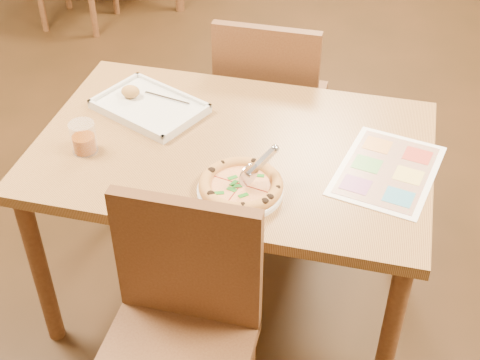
% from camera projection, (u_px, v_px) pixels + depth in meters
% --- Properties ---
extents(dining_table, '(1.30, 0.85, 0.72)m').
position_uv_depth(dining_table, '(233.00, 165.00, 2.26)').
color(dining_table, '#A27841').
rests_on(dining_table, ground).
extents(chair_near, '(0.42, 0.42, 0.47)m').
position_uv_depth(chair_near, '(180.00, 313.00, 1.85)').
color(chair_near, brown).
rests_on(chair_near, ground).
extents(chair_far, '(0.42, 0.42, 0.47)m').
position_uv_depth(chair_far, '(269.00, 92.00, 2.76)').
color(chair_far, brown).
rests_on(chair_far, ground).
extents(plate, '(0.33, 0.33, 0.01)m').
position_uv_depth(plate, '(240.00, 191.00, 2.01)').
color(plate, white).
rests_on(plate, dining_table).
extents(pizza, '(0.26, 0.26, 0.04)m').
position_uv_depth(pizza, '(241.00, 185.00, 2.00)').
color(pizza, '#E28F4D').
rests_on(pizza, plate).
extents(pizza_cutter, '(0.09, 0.13, 0.09)m').
position_uv_depth(pizza_cutter, '(258.00, 166.00, 1.99)').
color(pizza_cutter, silver).
rests_on(pizza_cutter, pizza).
extents(appetizer_tray, '(0.44, 0.38, 0.06)m').
position_uv_depth(appetizer_tray, '(148.00, 106.00, 2.37)').
color(appetizer_tray, silver).
rests_on(appetizer_tray, dining_table).
extents(glass_tumbler, '(0.08, 0.08, 0.10)m').
position_uv_depth(glass_tumbler, '(84.00, 139.00, 2.16)').
color(glass_tumbler, '#8A3C0A').
rests_on(glass_tumbler, dining_table).
extents(menu, '(0.36, 0.45, 0.00)m').
position_uv_depth(menu, '(387.00, 170.00, 2.10)').
color(menu, white).
rests_on(menu, dining_table).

